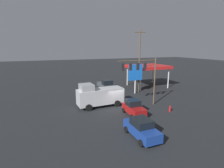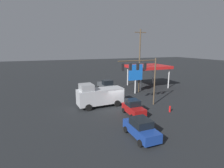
{
  "view_description": "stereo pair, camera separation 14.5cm",
  "coord_description": "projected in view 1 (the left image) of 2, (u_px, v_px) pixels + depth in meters",
  "views": [
    {
      "loc": [
        9.8,
        22.55,
        8.75
      ],
      "look_at": [
        0.0,
        -2.0,
        3.1
      ],
      "focal_mm": 28.0,
      "sensor_mm": 36.0,
      "label": 1
    },
    {
      "loc": [
        9.67,
        22.6,
        8.75
      ],
      "look_at": [
        0.0,
        -2.0,
        3.1
      ],
      "focal_mm": 28.0,
      "sensor_mm": 36.0,
      "label": 2
    }
  ],
  "objects": [
    {
      "name": "pickup_parked",
      "position": [
        106.0,
        86.0,
        34.82
      ],
      "size": [
        2.34,
        5.24,
        2.4
      ],
      "rotation": [
        0.0,
        0.0,
        1.59
      ],
      "color": "#474C51",
      "rests_on": "ground"
    },
    {
      "name": "gas_station_canopy",
      "position": [
        148.0,
        67.0,
        38.25
      ],
      "size": [
        8.1,
        7.01,
        4.78
      ],
      "color": "red",
      "rests_on": "ground"
    },
    {
      "name": "delivery_truck",
      "position": [
        99.0,
        95.0,
        25.78
      ],
      "size": [
        6.91,
        2.84,
        3.58
      ],
      "rotation": [
        0.0,
        0.0,
        0.05
      ],
      "color": "silver",
      "rests_on": "ground"
    },
    {
      "name": "traffic_signal_assembly",
      "position": [
        141.0,
        71.0,
        25.13
      ],
      "size": [
        6.13,
        0.43,
        7.12
      ],
      "color": "brown",
      "rests_on": "ground"
    },
    {
      "name": "hatchback_crossing",
      "position": [
        134.0,
        108.0,
        22.8
      ],
      "size": [
        2.0,
        3.82,
        1.97
      ],
      "rotation": [
        0.0,
        0.0,
        1.56
      ],
      "color": "maroon",
      "rests_on": "ground"
    },
    {
      "name": "ground_plane",
      "position": [
        117.0,
        107.0,
        25.86
      ],
      "size": [
        200.0,
        200.0,
        0.0
      ],
      "primitive_type": "plane",
      "color": "black"
    },
    {
      "name": "price_sign",
      "position": [
        135.0,
        73.0,
        32.72
      ],
      "size": [
        2.82,
        0.27,
        5.54
      ],
      "color": "silver",
      "rests_on": "ground"
    },
    {
      "name": "utility_pole",
      "position": [
        139.0,
        60.0,
        33.18
      ],
      "size": [
        2.4,
        0.26,
        11.93
      ],
      "color": "brown",
      "rests_on": "ground"
    },
    {
      "name": "sedan_waiting",
      "position": [
        141.0,
        128.0,
        17.04
      ],
      "size": [
        2.1,
        4.42,
        1.93
      ],
      "rotation": [
        0.0,
        0.0,
        1.58
      ],
      "color": "navy",
      "rests_on": "ground"
    },
    {
      "name": "fire_hydrant",
      "position": [
        170.0,
        109.0,
        23.89
      ],
      "size": [
        0.24,
        0.24,
        0.88
      ],
      "color": "red",
      "rests_on": "ground"
    }
  ]
}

